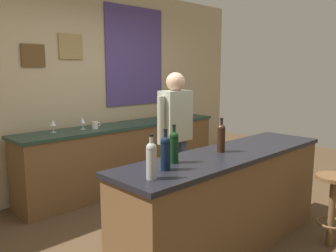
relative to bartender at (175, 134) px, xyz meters
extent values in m
plane|color=#4C3823|center=(-0.24, -0.51, -0.94)|extent=(10.00, 10.00, 0.00)
cube|color=tan|center=(-0.24, 1.52, 0.46)|extent=(6.00, 0.06, 2.80)
cube|color=brown|center=(-0.94, 1.48, 0.88)|extent=(0.29, 0.02, 0.27)
cube|color=#997F4C|center=(-0.44, 1.48, 1.01)|extent=(0.33, 0.02, 0.32)
cube|color=#4C3D7F|center=(0.62, 1.48, 0.91)|extent=(1.07, 0.02, 1.46)
cube|color=brown|center=(-0.24, -0.91, -0.50)|extent=(2.31, 0.57, 0.88)
cube|color=black|center=(-0.24, -0.91, -0.04)|extent=(2.35, 0.60, 0.04)
cube|color=brown|center=(0.16, 1.14, -0.51)|extent=(3.03, 0.53, 0.86)
cube|color=#1E382D|center=(0.16, 1.14, -0.06)|extent=(3.09, 0.56, 0.04)
cylinder|color=#384766|center=(0.10, 0.00, -0.51)|extent=(0.13, 0.13, 0.86)
cylinder|color=#384766|center=(-0.10, 0.00, -0.51)|extent=(0.13, 0.13, 0.86)
cube|color=#9EA38E|center=(0.00, 0.00, 0.20)|extent=(0.36, 0.20, 0.56)
sphere|color=tan|center=(0.00, 0.00, 0.58)|extent=(0.21, 0.21, 0.21)
cylinder|color=#9EA38E|center=(0.22, 0.00, 0.17)|extent=(0.08, 0.08, 0.52)
cylinder|color=#9EA38E|center=(-0.22, 0.00, 0.17)|extent=(0.08, 0.08, 0.52)
cylinder|color=brown|center=(0.53, -1.54, -0.61)|extent=(0.06, 0.06, 0.65)
torus|color=brown|center=(0.53, -1.54, -0.72)|extent=(0.26, 0.26, 0.02)
cylinder|color=brown|center=(0.53, -1.54, -0.27)|extent=(0.32, 0.32, 0.03)
cylinder|color=#999E99|center=(-1.24, -1.00, 0.08)|extent=(0.07, 0.07, 0.20)
sphere|color=#999E99|center=(-1.24, -1.00, 0.20)|extent=(0.07, 0.07, 0.07)
cylinder|color=#999E99|center=(-1.24, -1.00, 0.23)|extent=(0.03, 0.03, 0.09)
cylinder|color=black|center=(-1.24, -1.00, 0.28)|extent=(0.03, 0.03, 0.02)
cylinder|color=black|center=(-1.02, -0.91, 0.08)|extent=(0.07, 0.07, 0.20)
sphere|color=black|center=(-1.02, -0.91, 0.20)|extent=(0.07, 0.07, 0.07)
cylinder|color=black|center=(-1.02, -0.91, 0.23)|extent=(0.03, 0.03, 0.09)
cylinder|color=black|center=(-1.02, -0.91, 0.28)|extent=(0.03, 0.03, 0.02)
cylinder|color=black|center=(-0.84, -0.82, 0.08)|extent=(0.07, 0.07, 0.20)
sphere|color=black|center=(-0.84, -0.82, 0.20)|extent=(0.07, 0.07, 0.07)
cylinder|color=black|center=(-0.84, -0.82, 0.23)|extent=(0.03, 0.03, 0.09)
cylinder|color=black|center=(-0.84, -0.82, 0.28)|extent=(0.03, 0.03, 0.02)
cylinder|color=black|center=(-0.28, -0.85, 0.08)|extent=(0.07, 0.07, 0.20)
sphere|color=black|center=(-0.28, -0.85, 0.20)|extent=(0.07, 0.07, 0.07)
cylinder|color=black|center=(-0.28, -0.85, 0.23)|extent=(0.03, 0.03, 0.09)
cylinder|color=black|center=(-0.28, -0.85, 0.28)|extent=(0.03, 0.03, 0.02)
cylinder|color=silver|center=(-0.86, 1.23, -0.03)|extent=(0.06, 0.06, 0.00)
cylinder|color=silver|center=(-0.86, 1.23, 0.01)|extent=(0.01, 0.01, 0.07)
cone|color=silver|center=(-0.86, 1.23, 0.08)|extent=(0.07, 0.07, 0.08)
cylinder|color=silver|center=(-0.48, 1.18, -0.03)|extent=(0.06, 0.06, 0.00)
cylinder|color=silver|center=(-0.48, 1.18, 0.01)|extent=(0.01, 0.01, 0.07)
cone|color=silver|center=(-0.48, 1.18, 0.08)|extent=(0.07, 0.07, 0.08)
cylinder|color=silver|center=(1.07, 1.13, -0.03)|extent=(0.06, 0.06, 0.00)
cylinder|color=silver|center=(1.07, 1.13, 0.01)|extent=(0.01, 0.01, 0.07)
cone|color=silver|center=(1.07, 1.13, 0.08)|extent=(0.07, 0.07, 0.08)
cylinder|color=silver|center=(-0.36, 1.09, 0.01)|extent=(0.08, 0.08, 0.09)
torus|color=silver|center=(-0.31, 1.09, 0.02)|extent=(0.06, 0.01, 0.06)
camera|label=1|loc=(-2.68, -2.66, 0.70)|focal=36.56mm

